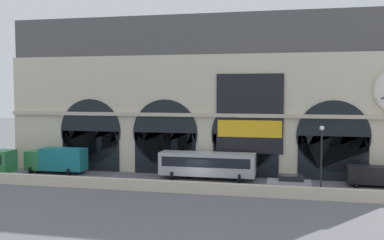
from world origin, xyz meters
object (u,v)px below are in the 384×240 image
at_px(car_mideast, 290,182).
at_px(street_lamp_quayside, 321,152).
at_px(bus_center, 207,164).
at_px(box_truck_west, 57,159).
at_px(van_east, 373,175).

height_order(car_mideast, street_lamp_quayside, street_lamp_quayside).
bearing_deg(bus_center, car_mideast, -20.39).
bearing_deg(box_truck_west, car_mideast, -6.73).
height_order(box_truck_west, bus_center, box_truck_west).
xyz_separation_m(car_mideast, van_east, (8.62, 3.55, 0.44)).
distance_m(van_east, street_lamp_quayside, 9.09).
height_order(box_truck_west, van_east, box_truck_west).
relative_size(bus_center, van_east, 2.12).
xyz_separation_m(bus_center, car_mideast, (9.27, -3.44, -0.98)).
xyz_separation_m(bus_center, street_lamp_quayside, (12.18, -6.22, 2.63)).
distance_m(bus_center, van_east, 17.89).
relative_size(car_mideast, street_lamp_quayside, 0.64).
relative_size(van_east, street_lamp_quayside, 0.75).
distance_m(car_mideast, street_lamp_quayside, 5.40).
bearing_deg(van_east, car_mideast, -157.60).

